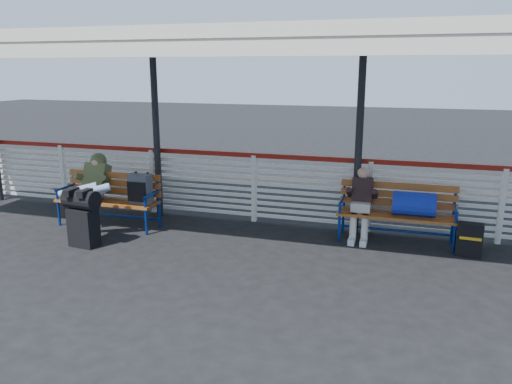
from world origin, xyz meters
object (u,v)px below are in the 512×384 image
(traveler_man, at_px, (89,188))
(bench_left, at_px, (121,192))
(bench_right, at_px, (407,205))
(suitcase_side, at_px, (469,240))
(companion_person, at_px, (361,203))
(luggage_stack, at_px, (83,216))

(traveler_man, bearing_deg, bench_left, 41.76)
(bench_right, relative_size, suitcase_side, 3.65)
(bench_right, distance_m, companion_person, 0.69)
(companion_person, xyz_separation_m, suitcase_side, (1.60, -0.30, -0.35))
(luggage_stack, relative_size, companion_person, 0.78)
(luggage_stack, relative_size, traveler_man, 0.55)
(suitcase_side, bearing_deg, companion_person, 174.16)
(traveler_man, relative_size, suitcase_side, 3.31)
(bench_right, bearing_deg, companion_person, -179.95)
(bench_left, xyz_separation_m, companion_person, (3.99, 0.58, -0.01))
(bench_left, bearing_deg, bench_right, 7.03)
(traveler_man, bearing_deg, companion_person, 11.85)
(companion_person, height_order, suitcase_side, companion_person)
(bench_left, bearing_deg, companion_person, 8.22)
(bench_left, xyz_separation_m, traveler_man, (-0.38, -0.34, 0.12))
(luggage_stack, distance_m, bench_right, 4.98)
(luggage_stack, height_order, bench_right, bench_right)
(luggage_stack, height_order, bench_left, bench_left)
(luggage_stack, height_order, companion_person, companion_person)
(luggage_stack, distance_m, suitcase_side, 5.78)
(traveler_man, distance_m, companion_person, 4.47)
(bench_right, bearing_deg, bench_left, -172.97)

